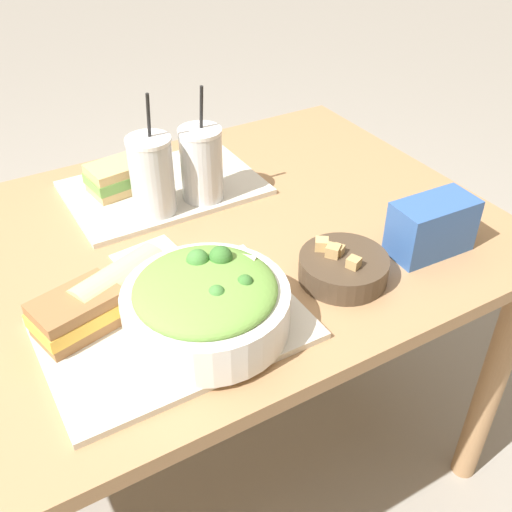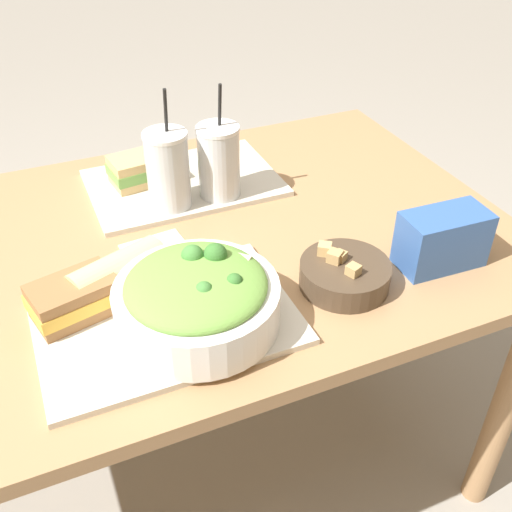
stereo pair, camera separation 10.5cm
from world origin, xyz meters
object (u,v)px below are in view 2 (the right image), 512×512
object	(u,v)px
baguette_near	(119,273)
napkin_folded	(155,248)
soup_bowl	(344,273)
drink_cup_red	(219,163)
chip_bag	(443,239)
sandwich_far	(140,169)
drink_cup_dark	(168,172)
sandwich_near	(74,298)
salad_bowl	(197,297)

from	to	relation	value
baguette_near	napkin_folded	bearing A→B (deg)	-59.60
soup_bowl	drink_cup_red	bearing A→B (deg)	104.80
drink_cup_red	baguette_near	bearing A→B (deg)	-138.57
napkin_folded	drink_cup_red	bearing A→B (deg)	34.83
napkin_folded	chip_bag	bearing A→B (deg)	-28.11
sandwich_far	napkin_folded	world-z (taller)	sandwich_far
drink_cup_dark	sandwich_near	bearing A→B (deg)	-131.81
soup_bowl	chip_bag	xyz separation A→B (m)	(0.20, -0.01, 0.03)
drink_cup_red	sandwich_near	bearing A→B (deg)	-142.48
soup_bowl	sandwich_far	size ratio (longest dim) A/B	1.15
sandwich_near	drink_cup_red	distance (m)	0.45
sandwich_far	drink_cup_red	size ratio (longest dim) A/B	0.57
salad_bowl	soup_bowl	world-z (taller)	salad_bowl
salad_bowl	chip_bag	distance (m)	0.47
sandwich_near	drink_cup_red	xyz separation A→B (m)	(0.35, 0.27, 0.04)
salad_bowl	baguette_near	size ratio (longest dim) A/B	1.46
soup_bowl	napkin_folded	xyz separation A→B (m)	(-0.28, 0.24, -0.02)
drink_cup_dark	chip_bag	xyz separation A→B (m)	(0.40, -0.38, -0.04)
napkin_folded	soup_bowl	bearing A→B (deg)	-40.68
baguette_near	drink_cup_red	distance (m)	0.37
sandwich_near	napkin_folded	distance (m)	0.23
sandwich_far	drink_cup_dark	size ratio (longest dim) A/B	0.55
soup_bowl	sandwich_far	world-z (taller)	sandwich_far
sandwich_near	sandwich_far	size ratio (longest dim) A/B	1.12
drink_cup_dark	soup_bowl	bearing A→B (deg)	-60.54
salad_bowl	drink_cup_red	size ratio (longest dim) A/B	1.07
sandwich_far	drink_cup_dark	world-z (taller)	drink_cup_dark
sandwich_near	baguette_near	world-z (taller)	baguette_near
sandwich_near	drink_cup_red	bearing A→B (deg)	23.67
salad_bowl	drink_cup_dark	world-z (taller)	drink_cup_dark
drink_cup_red	chip_bag	xyz separation A→B (m)	(0.29, -0.38, -0.03)
salad_bowl	soup_bowl	bearing A→B (deg)	0.32
drink_cup_dark	napkin_folded	bearing A→B (deg)	-119.58
soup_bowl	napkin_folded	distance (m)	0.37
salad_bowl	soup_bowl	distance (m)	0.28
sandwich_near	chip_bag	size ratio (longest dim) A/B	0.97
salad_bowl	drink_cup_dark	bearing A→B (deg)	80.08
sandwich_far	drink_cup_dark	xyz separation A→B (m)	(0.03, -0.12, 0.05)
soup_bowl	baguette_near	world-z (taller)	baguette_near
drink_cup_red	chip_bag	world-z (taller)	drink_cup_red
soup_bowl	napkin_folded	bearing A→B (deg)	139.32
chip_bag	napkin_folded	world-z (taller)	chip_bag
sandwich_near	sandwich_far	world-z (taller)	same
soup_bowl	drink_cup_red	size ratio (longest dim) A/B	0.65
sandwich_far	salad_bowl	bearing A→B (deg)	-101.07
chip_bag	soup_bowl	bearing A→B (deg)	178.47
sandwich_far	drink_cup_red	xyz separation A→B (m)	(0.15, -0.12, 0.04)
drink_cup_dark	drink_cup_red	xyz separation A→B (m)	(0.11, -0.00, -0.00)
sandwich_far	sandwich_near	bearing A→B (deg)	-125.60
salad_bowl	baguette_near	distance (m)	0.16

